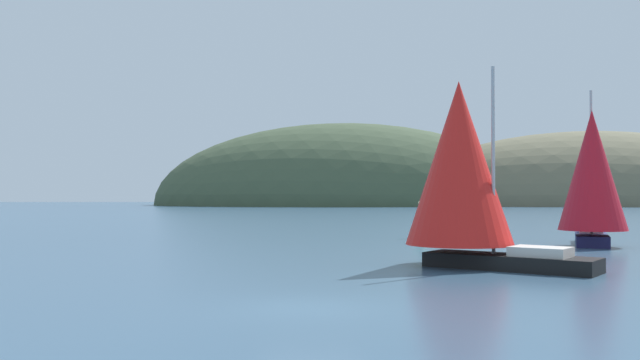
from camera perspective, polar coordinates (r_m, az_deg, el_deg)
name	(u,v)px	position (r m, az deg, el deg)	size (l,w,h in m)	color
ground_plane	(311,308)	(17.73, -0.73, -10.61)	(360.00, 360.00, 0.00)	#385670
headland_right	(593,205)	(163.76, 21.72, -1.95)	(88.00, 44.00, 32.83)	#6B664C
headland_center	(345,205)	(152.58, 2.10, -2.09)	(84.78, 44.00, 36.36)	#425138
sailboat_red_spinnaker	(462,169)	(27.84, 11.75, 0.94)	(7.85, 6.84, 7.83)	black
sailboat_crimson_sail	(592,175)	(39.72, 21.70, 0.37)	(4.67, 7.10, 8.60)	#191E4C
channel_buoy	(420,232)	(44.35, 8.33, -4.32)	(1.10, 1.10, 2.64)	green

